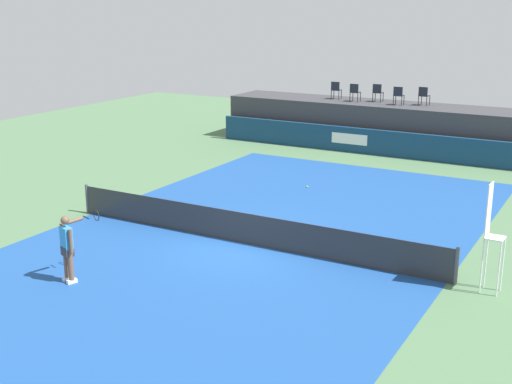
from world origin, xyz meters
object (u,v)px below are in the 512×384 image
spectator_chair_far_left (336,89)px  spectator_chair_center (378,92)px  spectator_chair_far_right (424,95)px  tennis_player (68,246)px  net_post_near (87,199)px  spectator_chair_left (355,92)px  net_post_far (456,266)px  spectator_chair_right (399,95)px  tennis_ball (307,187)px  umpire_chair (491,230)px

spectator_chair_far_left → spectator_chair_center: 2.18m
spectator_chair_far_right → tennis_player: bearing=-99.2°
spectator_chair_far_right → net_post_near: 17.11m
spectator_chair_left → net_post_far: 17.53m
spectator_chair_center → net_post_near: 16.36m
net_post_near → net_post_far: 12.40m
spectator_chair_right → tennis_ball: spectator_chair_right is taller
spectator_chair_left → spectator_chair_center: bearing=24.1°
umpire_chair → tennis_player: bearing=-153.7°
umpire_chair → net_post_far: (-0.75, -0.00, -1.09)m
spectator_chair_far_right → net_post_near: bearing=-114.4°
spectator_chair_right → net_post_near: spectator_chair_right is taller
spectator_chair_far_left → spectator_chair_center: bearing=1.8°
spectator_chair_left → spectator_chair_far_right: bearing=6.9°
spectator_chair_center → net_post_far: bearing=-63.6°
spectator_chair_far_left → net_post_near: spectator_chair_far_left is taller
spectator_chair_center → net_post_near: bearing=-106.9°
net_post_far → net_post_near: bearing=180.0°
net_post_near → tennis_ball: 8.40m
tennis_player → spectator_chair_far_left: bearing=93.5°
spectator_chair_far_left → net_post_far: spectator_chair_far_left is taller
spectator_chair_left → spectator_chair_center: 1.11m
spectator_chair_center → tennis_ball: 9.28m
net_post_far → spectator_chair_center: bearing=116.4°
spectator_chair_center → tennis_player: spectator_chair_center is taller
spectator_chair_far_left → tennis_ball: 9.57m
spectator_chair_left → tennis_player: 19.78m
umpire_chair → tennis_ball: 10.51m
umpire_chair → tennis_ball: (-8.01, 6.63, -1.55)m
spectator_chair_right → spectator_chair_far_right: bearing=24.6°
umpire_chair → net_post_far: umpire_chair is taller
net_post_near → tennis_ball: size_ratio=14.71×
tennis_player → spectator_chair_center: bearing=87.3°
spectator_chair_far_right → umpire_chair: 16.66m
spectator_chair_far_left → spectator_chair_left: same height
spectator_chair_left → spectator_chair_center: same height
spectator_chair_left → umpire_chair: size_ratio=0.32×
spectator_chair_center → tennis_player: (-0.97, -20.16, -1.73)m
spectator_chair_right → net_post_far: size_ratio=0.89×
spectator_chair_right → tennis_ball: bearing=-95.5°
spectator_chair_far_left → tennis_player: spectator_chair_far_left is taller
tennis_player → tennis_ball: size_ratio=26.03×
spectator_chair_left → tennis_player: bearing=-89.9°
spectator_chair_left → spectator_chair_center: size_ratio=1.00×
spectator_chair_left → spectator_chair_right: (2.24, -0.09, 0.00)m
spectator_chair_center → spectator_chair_left: bearing=-155.9°
spectator_chair_far_left → tennis_player: 20.20m
spectator_chair_left → spectator_chair_right: same height
spectator_chair_center → spectator_chair_far_right: same height
spectator_chair_left → spectator_chair_far_left: bearing=161.8°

